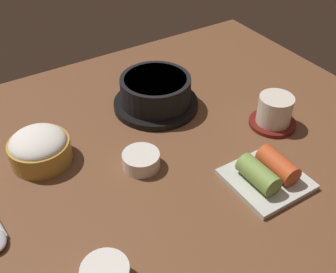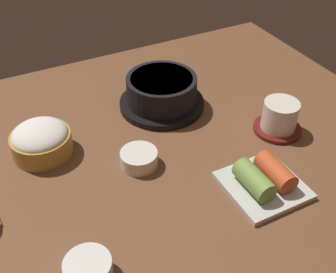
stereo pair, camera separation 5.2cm
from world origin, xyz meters
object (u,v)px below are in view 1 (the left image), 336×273
Objects in this scene: tea_cup_with_saucer at (274,112)px; kimchi_plate at (267,174)px; stone_pot at (156,93)px; banchan_cup_center at (141,160)px; rice_bowl at (39,147)px.

tea_cup_with_saucer is 0.75× the size of kimchi_plate.
stone_pot is 1.44× the size of kimchi_plate.
banchan_cup_center is (-11.77, -14.68, -1.88)cm from stone_pot.
tea_cup_with_saucer is (16.62, -17.96, -0.31)cm from stone_pot.
kimchi_plate is (4.45, -29.41, -1.60)cm from stone_pot.
rice_bowl is at bearing 161.58° from tea_cup_with_saucer.
banchan_cup_center is (14.49, -11.01, -1.47)cm from rice_bowl.
banchan_cup_center is at bearing 137.76° from kimchi_plate.
rice_bowl reaches higher than kimchi_plate.
tea_cup_with_saucer is at bearing 43.24° from kimchi_plate.
rice_bowl is 1.17× the size of tea_cup_with_saucer.
tea_cup_with_saucer reaches higher than rice_bowl.
rice_bowl is 45.20cm from tea_cup_with_saucer.
stone_pot is 24.47cm from tea_cup_with_saucer.
banchan_cup_center is 0.54× the size of kimchi_plate.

